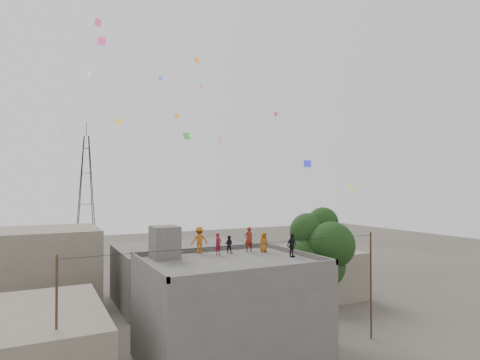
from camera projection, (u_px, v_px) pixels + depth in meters
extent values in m
cube|color=#504D4B|center=(229.00, 312.00, 24.06)|extent=(10.00, 8.00, 6.00)
cube|color=#4B4947|center=(229.00, 262.00, 24.11)|extent=(10.00, 8.00, 0.10)
cube|color=#504D4B|center=(204.00, 249.00, 27.62)|extent=(10.00, 0.15, 0.30)
cube|color=#504D4B|center=(261.00, 270.00, 20.62)|extent=(10.00, 0.15, 0.30)
cube|color=#504D4B|center=(296.00, 252.00, 26.35)|extent=(0.15, 8.00, 0.30)
cube|color=#504D4B|center=(147.00, 265.00, 21.89)|extent=(0.15, 8.00, 0.30)
cube|color=#504D4B|center=(165.00, 242.00, 25.00)|extent=(1.60, 1.80, 2.00)
cube|color=#6A6254|center=(21.00, 351.00, 20.84)|extent=(8.00, 10.00, 4.00)
cube|color=#504D4B|center=(184.00, 273.00, 37.43)|extent=(12.00, 9.00, 5.00)
cube|color=#6A6254|center=(41.00, 270.00, 33.81)|extent=(9.00, 8.00, 7.00)
cube|color=#6A6254|center=(314.00, 272.00, 39.29)|extent=(7.00, 8.00, 4.40)
cylinder|color=black|center=(320.00, 310.00, 27.74)|extent=(0.44, 0.44, 4.00)
cylinder|color=black|center=(320.00, 287.00, 27.93)|extent=(0.64, 0.91, 2.14)
sphere|color=black|center=(319.00, 264.00, 27.80)|extent=(3.60, 3.60, 3.60)
sphere|color=black|center=(329.00, 251.00, 28.58)|extent=(3.00, 3.00, 3.00)
sphere|color=black|center=(304.00, 258.00, 27.85)|extent=(2.80, 2.80, 2.80)
sphere|color=black|center=(331.00, 245.00, 27.29)|extent=(3.20, 3.20, 3.20)
sphere|color=black|center=(308.00, 231.00, 28.51)|extent=(2.60, 2.60, 2.60)
sphere|color=black|center=(323.00, 222.00, 28.75)|extent=(2.20, 2.20, 2.20)
cylinder|color=black|center=(56.00, 335.00, 18.43)|extent=(0.12, 0.12, 7.40)
cylinder|color=black|center=(371.00, 285.00, 27.93)|extent=(0.12, 0.12, 7.40)
cylinder|color=black|center=(246.00, 245.00, 23.25)|extent=(20.00, 0.52, 0.02)
cylinder|color=black|center=(80.00, 198.00, 56.88)|extent=(1.27, 1.27, 18.01)
cylinder|color=black|center=(93.00, 198.00, 57.65)|extent=(1.27, 1.27, 18.01)
cylinder|color=black|center=(91.00, 198.00, 59.16)|extent=(1.27, 1.27, 18.01)
cylinder|color=black|center=(79.00, 198.00, 58.39)|extent=(1.27, 1.27, 18.01)
cube|color=black|center=(86.00, 235.00, 57.92)|extent=(2.36, 0.08, 0.08)
cube|color=black|center=(86.00, 235.00, 57.92)|extent=(0.08, 2.36, 0.08)
cube|color=black|center=(86.00, 204.00, 58.00)|extent=(1.81, 0.08, 0.08)
cube|color=black|center=(86.00, 204.00, 58.00)|extent=(0.08, 1.81, 0.08)
cube|color=black|center=(86.00, 173.00, 58.09)|extent=(1.26, 0.08, 0.08)
cube|color=black|center=(86.00, 173.00, 58.09)|extent=(0.08, 1.26, 0.08)
cube|color=black|center=(86.00, 148.00, 58.15)|extent=(0.82, 0.08, 0.08)
cube|color=black|center=(86.00, 148.00, 58.15)|extent=(0.08, 0.82, 0.08)
cylinder|color=black|center=(86.00, 129.00, 58.20)|extent=(0.08, 0.08, 2.00)
imported|color=maroon|center=(249.00, 239.00, 27.55)|extent=(0.62, 0.41, 1.70)
imported|color=#995311|center=(264.00, 242.00, 27.37)|extent=(0.69, 0.49, 1.34)
imported|color=black|center=(229.00, 244.00, 26.99)|extent=(0.72, 0.71, 1.17)
imported|color=black|center=(292.00, 245.00, 25.40)|extent=(0.94, 0.59, 1.48)
imported|color=#B15714|center=(199.00, 240.00, 26.90)|extent=(1.17, 0.70, 1.78)
imported|color=maroon|center=(218.00, 244.00, 26.18)|extent=(0.62, 0.53, 1.43)
plane|color=orange|center=(62.00, 128.00, 26.90)|extent=(0.21, 0.52, 0.47)
plane|color=red|center=(220.00, 140.00, 35.16)|extent=(0.31, 0.59, 0.55)
plane|color=yellow|center=(118.00, 121.00, 34.12)|extent=(0.48, 0.31, 0.41)
plane|color=#262EDA|center=(307.00, 164.00, 30.47)|extent=(0.59, 0.39, 0.54)
plane|color=white|center=(89.00, 73.00, 27.65)|extent=(0.39, 0.45, 0.48)
plane|color=#F5391B|center=(200.00, 87.00, 38.72)|extent=(0.15, 0.42, 0.40)
plane|color=green|center=(187.00, 136.00, 29.10)|extent=(0.60, 0.64, 0.44)
plane|color=#DC3349|center=(276.00, 114.00, 38.74)|extent=(0.44, 0.20, 0.41)
plane|color=orange|center=(197.00, 60.00, 23.92)|extent=(0.42, 0.33, 0.34)
plane|color=#5085F1|center=(161.00, 78.00, 40.31)|extent=(0.43, 0.34, 0.38)
plane|color=#FF50A5|center=(102.00, 41.00, 23.29)|extent=(0.48, 0.25, 0.43)
plane|color=yellow|center=(351.00, 188.00, 26.26)|extent=(0.51, 0.65, 0.57)
plane|color=#EC4A6B|center=(98.00, 23.00, 23.58)|extent=(0.42, 0.30, 0.41)
plane|color=#FF9E27|center=(177.00, 115.00, 35.11)|extent=(0.44, 0.28, 0.37)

